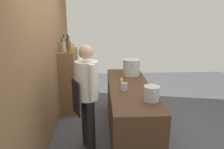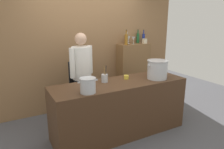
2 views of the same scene
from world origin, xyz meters
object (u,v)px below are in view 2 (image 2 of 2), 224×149
Objects in this scene: chef at (82,72)px; stockpot_small at (88,85)px; wine_bottle_green at (138,38)px; wine_bottle_amber at (126,39)px; butter_jar at (126,77)px; spice_tin_cream at (145,41)px; stockpot_large at (157,69)px; wine_bottle_clear at (127,39)px; wine_glass_short at (133,39)px; utensil_crock at (105,78)px; wine_bottle_cobalt at (143,38)px; wine_glass_tall at (129,38)px.

stockpot_small is (-0.25, -0.92, 0.04)m from chef.
wine_bottle_amber is (-0.44, -0.18, 0.00)m from wine_bottle_green.
stockpot_small reaches higher than butter_jar.
butter_jar is 0.71× the size of spice_tin_cream.
wine_bottle_clear is (0.23, 1.34, 0.39)m from stockpot_large.
wine_glass_short is at bearing 176.88° from spice_tin_cream.
butter_jar is (0.83, 0.33, -0.07)m from stockpot_small.
wine_bottle_amber reaches higher than chef.
wine_bottle_clear reaches higher than stockpot_small.
utensil_crock is at bearing -135.33° from wine_bottle_clear.
stockpot_small is (-1.31, -0.10, -0.05)m from stockpot_large.
spice_tin_cream is at bearing 169.51° from chef.
butter_jar is 0.27× the size of wine_bottle_cobalt.
butter_jar is at bearing -136.55° from wine_bottle_cobalt.
wine_bottle_green is at bearing 67.39° from stockpot_large.
utensil_crock is at bearing 164.78° from stockpot_large.
stockpot_small is 0.55m from utensil_crock.
spice_tin_cream is at bearing -26.60° from wine_glass_tall.
wine_glass_short is at bearing 39.05° from stockpot_small.
wine_bottle_amber is at bearing -168.61° from wine_bottle_cobalt.
stockpot_large is 0.92m from utensil_crock.
chef is at bearing 106.77° from utensil_crock.
wine_bottle_cobalt is at bearing 35.63° from stockpot_small.
wine_bottle_amber is 0.20m from wine_glass_short.
wine_bottle_green reaches higher than spice_tin_cream.
wine_bottle_cobalt is (0.70, 1.34, 0.40)m from stockpot_large.
wine_glass_short is (1.23, 1.01, 0.49)m from utensil_crock.
wine_bottle_cobalt is at bearing 34.81° from utensil_crock.
wine_glass_tall is (0.17, 0.17, -0.00)m from wine_bottle_amber.
stockpot_large is at bearing -25.23° from butter_jar.
wine_bottle_clear is at bearing -170.07° from wine_bottle_green.
butter_jar is 1.67m from wine_bottle_green.
wine_bottle_clear is 0.11m from wine_glass_tall.
chef is 14.56× the size of spice_tin_cream.
wine_glass_tall is at bearing 101.20° from wine_glass_short.
wine_glass_tall reaches higher than stockpot_large.
stockpot_large is at bearing -112.61° from wine_bottle_green.
wine_bottle_clear is 0.47m from wine_bottle_cobalt.
stockpot_large is 1.57m from wine_bottle_green.
spice_tin_cream reaches higher than utensil_crock.
wine_glass_short is at bearing -78.80° from wine_glass_tall.
wine_bottle_amber is 1.05× the size of wine_bottle_cobalt.
wine_glass_short reaches higher than butter_jar.
wine_glass_tall is at bearing 31.49° from wine_bottle_clear.
wine_bottle_cobalt is at bearing 11.39° from wine_bottle_amber.
stockpot_large is 1.56m from wine_bottle_cobalt.
wine_bottle_green is 2.73× the size of spice_tin_cream.
chef is 6.08× the size of utensil_crock.
chef is 1.81m from spice_tin_cream.
wine_bottle_cobalt reaches higher than utensil_crock.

